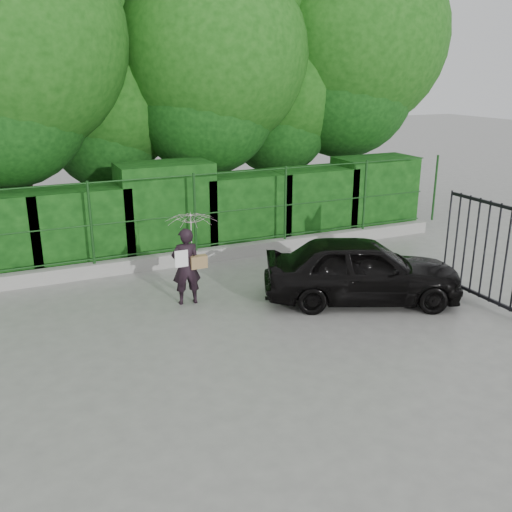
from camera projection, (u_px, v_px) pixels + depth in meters
name	position (u px, v px, depth m)	size (l,w,h in m)	color
ground	(262.00, 347.00, 9.21)	(80.00, 80.00, 0.00)	gray
kerb	(180.00, 259.00, 13.06)	(14.00, 0.25, 0.30)	#9E9E99
fence	(187.00, 213.00, 12.82)	(14.13, 0.06, 1.80)	#153D15
hedge	(165.00, 215.00, 13.67)	(14.20, 1.20, 2.21)	black
trees	(178.00, 56.00, 14.93)	(17.10, 6.15, 8.08)	black
woman	(190.00, 244.00, 10.67)	(0.97, 0.99, 1.76)	black
car	(362.00, 269.00, 10.90)	(1.50, 3.72, 1.27)	black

